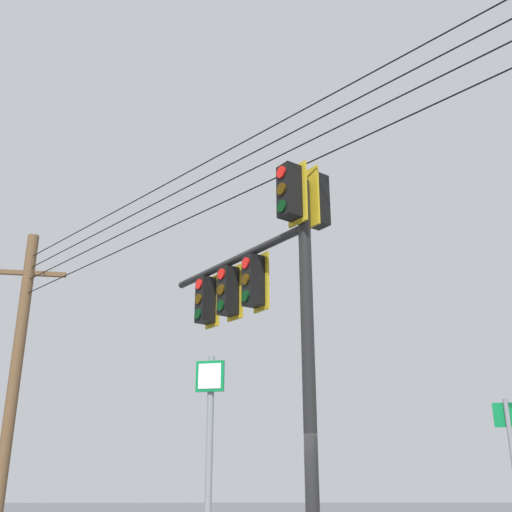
# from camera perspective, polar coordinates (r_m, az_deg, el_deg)

# --- Properties ---
(signal_mast_assembly) EXTENTS (3.67, 2.82, 6.75)m
(signal_mast_assembly) POSITION_cam_1_polar(r_m,az_deg,el_deg) (10.06, 1.19, -3.24)
(signal_mast_assembly) COLOR black
(signal_mast_assembly) RESTS_ON ground
(utility_pole_wooden) EXTENTS (0.42, 1.97, 8.14)m
(utility_pole_wooden) POSITION_cam_1_polar(r_m,az_deg,el_deg) (16.83, -22.10, -10.85)
(utility_pole_wooden) COLOR brown
(utility_pole_wooden) RESTS_ON ground
(route_sign_secondary) EXTENTS (0.12, 0.30, 3.15)m
(route_sign_secondary) POSITION_cam_1_polar(r_m,az_deg,el_deg) (6.29, -4.61, -21.52)
(route_sign_secondary) COLOR slate
(route_sign_secondary) RESTS_ON ground
(overhead_wire_span) EXTENTS (14.83, 15.21, 1.83)m
(overhead_wire_span) POSITION_cam_1_polar(r_m,az_deg,el_deg) (9.88, 8.84, 13.33)
(overhead_wire_span) COLOR black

